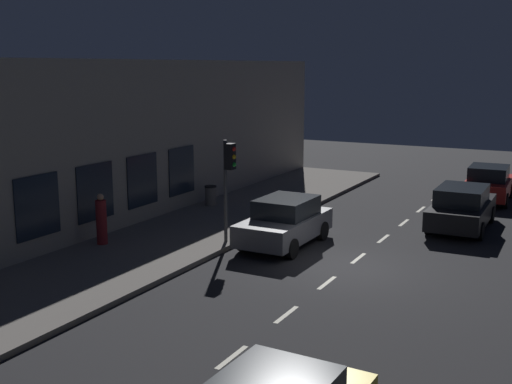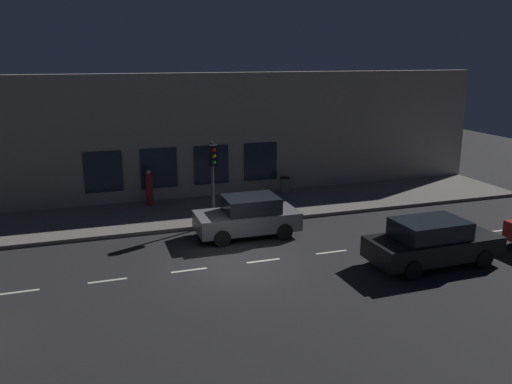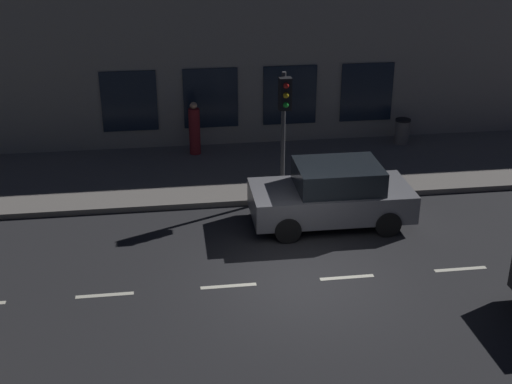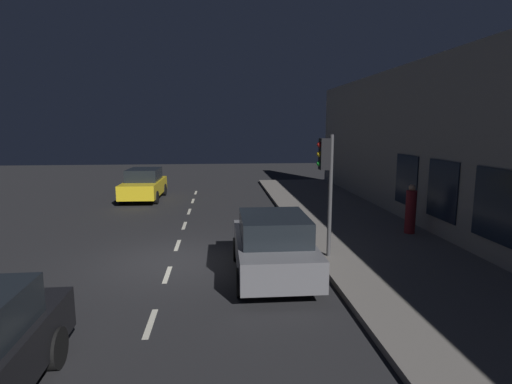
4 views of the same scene
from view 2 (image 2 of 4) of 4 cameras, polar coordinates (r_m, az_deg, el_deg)
ground_plane at (r=18.01m, az=-2.23°, el=-7.85°), size 60.00×60.00×0.00m
sidewalk at (r=23.71m, az=-6.49°, el=-2.14°), size 4.50×32.00×0.15m
building_facade at (r=25.50m, az=-7.90°, el=5.83°), size 0.65×32.00×6.08m
lane_centre_line at (r=18.29m, az=0.80°, el=-7.46°), size 0.12×27.20×0.01m
traffic_light at (r=21.24m, az=-4.68°, el=2.94°), size 0.46×0.32×3.36m
parked_car_1 at (r=20.49m, az=-0.88°, el=-2.66°), size 1.95×3.99×1.58m
parked_car_3 at (r=18.70m, az=18.54°, el=-5.17°), size 2.00×4.53×1.58m
pedestrian_0 at (r=24.63m, az=-11.48°, el=0.34°), size 0.43×0.43×1.67m
trash_bin at (r=26.35m, az=3.15°, el=0.75°), size 0.49×0.49×0.82m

